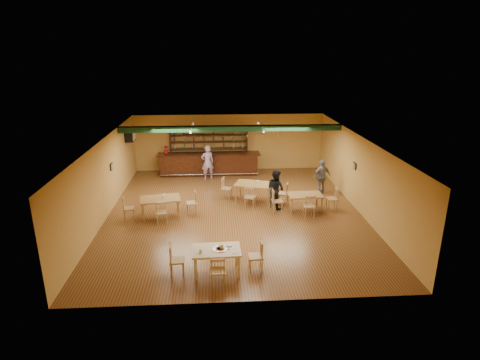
{
  "coord_description": "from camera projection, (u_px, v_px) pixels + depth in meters",
  "views": [
    {
      "loc": [
        -0.7,
        -14.71,
        6.22
      ],
      "look_at": [
        0.26,
        0.6,
        1.15
      ],
      "focal_mm": 29.51,
      "sensor_mm": 36.0,
      "label": 1
    }
  ],
  "objects": [
    {
      "name": "dining_table_d",
      "position": [
        305.0,
        202.0,
        15.98
      ],
      "size": [
        1.4,
        0.87,
        0.69
      ],
      "primitive_type": "cube",
      "rotation": [
        0.0,
        0.0,
        0.03
      ],
      "color": "olive",
      "rests_on": "ground"
    },
    {
      "name": "bar_counter",
      "position": [
        209.0,
        164.0,
        20.57
      ],
      "size": [
        5.29,
        0.85,
        1.13
      ],
      "primitive_type": "cube",
      "color": "black",
      "rests_on": "ground"
    },
    {
      "name": "dining_table_c",
      "position": [
        161.0,
        207.0,
        15.39
      ],
      "size": [
        1.65,
        1.16,
        0.76
      ],
      "primitive_type": "cube",
      "rotation": [
        0.0,
        0.0,
        0.17
      ],
      "color": "olive",
      "rests_on": "ground"
    },
    {
      "name": "patron_bar",
      "position": [
        208.0,
        163.0,
        19.69
      ],
      "size": [
        0.72,
        0.57,
        1.74
      ],
      "primitive_type": "imported",
      "rotation": [
        0.0,
        0.0,
        3.42
      ],
      "color": "purple",
      "rests_on": "ground"
    },
    {
      "name": "side_plate",
      "position": [
        236.0,
        252.0,
        11.22
      ],
      "size": [
        0.23,
        0.23,
        0.01
      ],
      "primitive_type": "cylinder",
      "rotation": [
        0.0,
        0.0,
        0.04
      ],
      "color": "white",
      "rests_on": "near_table"
    },
    {
      "name": "track_rail_right",
      "position": [
        261.0,
        124.0,
        18.31
      ],
      "size": [
        0.05,
        2.5,
        0.05
      ],
      "primitive_type": "cube",
      "color": "silver",
      "rests_on": "ceiling"
    },
    {
      "name": "back_bar_hutch",
      "position": [
        209.0,
        150.0,
        20.99
      ],
      "size": [
        4.09,
        0.4,
        2.28
      ],
      "primitive_type": "cube",
      "color": "black",
      "rests_on": "ground"
    },
    {
      "name": "napkin_stack",
      "position": [
        228.0,
        245.0,
        11.58
      ],
      "size": [
        0.21,
        0.16,
        0.03
      ],
      "primitive_type": "cube",
      "rotation": [
        0.0,
        0.0,
        0.07
      ],
      "color": "white",
      "rests_on": "near_table"
    },
    {
      "name": "picture_right",
      "position": [
        355.0,
        166.0,
        16.17
      ],
      "size": [
        0.04,
        0.34,
        0.28
      ],
      "primitive_type": "cube",
      "color": "black",
      "rests_on": "wall_right"
    },
    {
      "name": "ceiling_beam",
      "position": [
        231.0,
        128.0,
        17.69
      ],
      "size": [
        10.0,
        0.3,
        0.25
      ],
      "primitive_type": "cube",
      "color": "black",
      "rests_on": "ceiling"
    },
    {
      "name": "parmesan_shaker",
      "position": [
        201.0,
        251.0,
        11.19
      ],
      "size": [
        0.08,
        0.08,
        0.11
      ],
      "primitive_type": "cylinder",
      "rotation": [
        0.0,
        0.0,
        0.04
      ],
      "color": "#EAE5C6",
      "rests_on": "near_table"
    },
    {
      "name": "poinsettia",
      "position": [
        166.0,
        150.0,
        20.2
      ],
      "size": [
        0.31,
        0.31,
        0.43
      ],
      "primitive_type": "imported",
      "rotation": [
        0.0,
        0.0,
        0.35
      ],
      "color": "#AA0F14",
      "rests_on": "bar_counter"
    },
    {
      "name": "track_rail_left",
      "position": [
        192.0,
        125.0,
        18.13
      ],
      "size": [
        0.05,
        2.5,
        0.05
      ],
      "primitive_type": "cube",
      "color": "silver",
      "rests_on": "ceiling"
    },
    {
      "name": "ac_unit",
      "position": [
        130.0,
        135.0,
        18.89
      ],
      "size": [
        0.34,
        0.7,
        0.48
      ],
      "primitive_type": "cube",
      "color": "silver",
      "rests_on": "wall_left"
    },
    {
      "name": "near_table",
      "position": [
        217.0,
        261.0,
        11.49
      ],
      "size": [
        1.42,
        0.95,
        0.75
      ],
      "primitive_type": "cube",
      "rotation": [
        0.0,
        0.0,
        0.04
      ],
      "color": "beige",
      "rests_on": "ground"
    },
    {
      "name": "picture_left",
      "position": [
        111.0,
        167.0,
        16.05
      ],
      "size": [
        0.04,
        0.34,
        0.28
      ],
      "primitive_type": "cube",
      "color": "black",
      "rests_on": "wall_left"
    },
    {
      "name": "pizza_server",
      "position": [
        225.0,
        248.0,
        11.43
      ],
      "size": [
        0.31,
        0.26,
        0.0
      ],
      "primitive_type": "cube",
      "rotation": [
        0.0,
        0.0,
        -0.63
      ],
      "color": "silver",
      "rests_on": "pizza_tray"
    },
    {
      "name": "patron_right_b",
      "position": [
        322.0,
        176.0,
        17.81
      ],
      "size": [
        1.0,
        0.7,
        1.57
      ],
      "primitive_type": "imported",
      "rotation": [
        0.0,
        0.0,
        3.52
      ],
      "color": "slate",
      "rests_on": "ground"
    },
    {
      "name": "patron_right_a",
      "position": [
        276.0,
        189.0,
        16.12
      ],
      "size": [
        0.97,
        1.0,
        1.63
      ],
      "primitive_type": "imported",
      "rotation": [
        0.0,
        0.0,
        2.23
      ],
      "color": "black",
      "rests_on": "ground"
    },
    {
      "name": "dining_table_b",
      "position": [
        254.0,
        192.0,
        16.96
      ],
      "size": [
        1.81,
        1.41,
        0.79
      ],
      "primitive_type": "cube",
      "rotation": [
        0.0,
        0.0,
        -0.33
      ],
      "color": "olive",
      "rests_on": "ground"
    },
    {
      "name": "pizza_tray",
      "position": [
        220.0,
        249.0,
        11.38
      ],
      "size": [
        0.46,
        0.46,
        0.01
      ],
      "primitive_type": "cylinder",
      "rotation": [
        0.0,
        0.0,
        -0.17
      ],
      "color": "silver",
      "rests_on": "near_table"
    },
    {
      "name": "floor",
      "position": [
        235.0,
        212.0,
        15.93
      ],
      "size": [
        12.0,
        12.0,
        0.0
      ],
      "primitive_type": "plane",
      "color": "#5A3319",
      "rests_on": "ground"
    }
  ]
}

